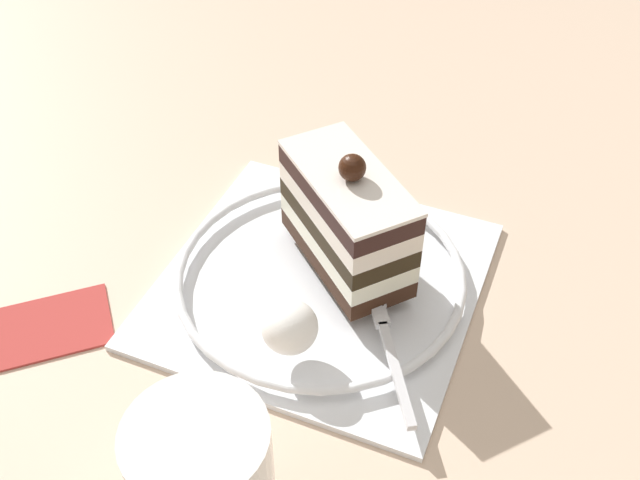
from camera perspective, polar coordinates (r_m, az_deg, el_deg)
ground_plane at (r=0.57m, az=-1.27°, el=-1.81°), size 2.40×2.40×0.00m
dessert_plate at (r=0.55m, az=0.00°, el=-2.92°), size 0.26×0.26×0.02m
cake_slice at (r=0.53m, az=2.08°, el=1.72°), size 0.13×0.11×0.10m
whipped_cream_dollop at (r=0.49m, az=-2.33°, el=-6.64°), size 0.04×0.04×0.04m
fork at (r=0.50m, az=5.17°, el=-7.74°), size 0.09×0.10×0.00m
folded_napkin at (r=0.56m, az=-21.03°, el=-6.42°), size 0.11×0.12×0.00m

